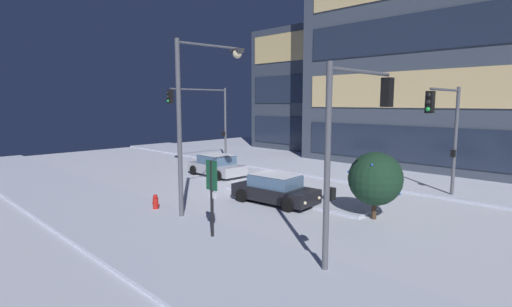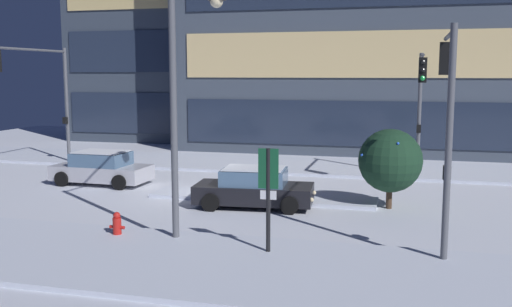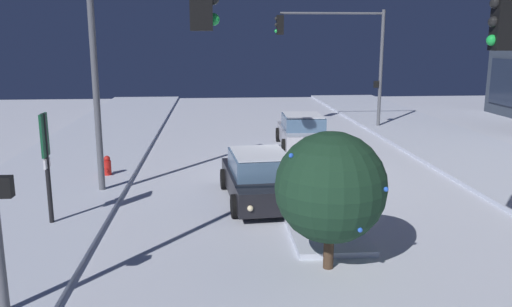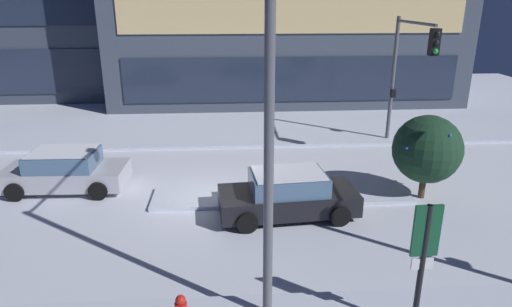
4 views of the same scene
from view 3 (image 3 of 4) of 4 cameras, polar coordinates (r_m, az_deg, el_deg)
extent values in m
plane|color=silver|center=(18.49, 3.79, -2.70)|extent=(52.00, 52.00, 0.00)
cube|color=silver|center=(19.09, -21.24, -2.83)|extent=(52.00, 5.20, 0.14)
cube|color=silver|center=(21.23, 26.13, -1.78)|extent=(52.00, 5.20, 0.14)
cube|color=silver|center=(16.14, 5.36, -4.71)|extent=(9.00, 1.80, 0.14)
cube|color=black|center=(15.80, 0.40, -3.29)|extent=(4.50, 2.21, 0.66)
cube|color=slate|center=(15.65, 0.40, -1.14)|extent=(2.49, 1.85, 0.60)
cube|color=white|center=(15.57, 0.40, 0.06)|extent=(2.30, 1.73, 0.04)
sphere|color=#F9E5B2|center=(13.87, 4.53, -5.72)|extent=(0.16, 0.16, 0.16)
sphere|color=#F9E5B2|center=(13.64, -0.63, -6.01)|extent=(0.16, 0.16, 0.16)
cylinder|color=black|center=(14.70, 4.92, -5.37)|extent=(0.68, 0.27, 0.66)
cylinder|color=black|center=(14.37, -2.27, -5.75)|extent=(0.68, 0.27, 0.66)
cylinder|color=black|center=(17.39, 2.59, -2.53)|extent=(0.68, 0.27, 0.66)
cylinder|color=black|center=(17.11, -3.48, -2.79)|extent=(0.68, 0.27, 0.66)
cube|color=#B7B7C1|center=(23.69, 5.10, 1.94)|extent=(4.38, 2.05, 0.66)
cube|color=slate|center=(23.59, 5.13, 3.40)|extent=(2.38, 1.80, 0.60)
cube|color=white|center=(23.54, 5.14, 4.21)|extent=(2.21, 1.68, 0.04)
sphere|color=#F9E5B2|center=(25.75, 3.00, 2.74)|extent=(0.16, 0.16, 0.16)
sphere|color=#F9E5B2|center=(25.91, 5.87, 2.75)|extent=(0.16, 0.16, 0.16)
cylinder|color=black|center=(25.01, 2.47, 2.07)|extent=(0.67, 0.24, 0.66)
cylinder|color=black|center=(25.26, 6.81, 2.09)|extent=(0.67, 0.24, 0.66)
cylinder|color=black|center=(22.22, 3.14, 0.76)|extent=(0.67, 0.24, 0.66)
cylinder|color=black|center=(22.50, 8.01, 0.80)|extent=(0.67, 0.24, 0.66)
sphere|color=green|center=(8.66, -4.66, 14.37)|extent=(0.20, 0.20, 0.20)
cube|color=black|center=(9.63, -25.69, -3.30)|extent=(0.20, 0.24, 0.36)
cylinder|color=#565960|center=(29.29, 13.45, 8.83)|extent=(0.18, 0.18, 6.31)
cylinder|color=#565960|center=(28.55, 8.32, 14.89)|extent=(0.12, 5.50, 0.12)
cube|color=black|center=(28.05, 2.64, 13.82)|extent=(0.32, 0.36, 1.00)
sphere|color=black|center=(28.04, 2.24, 14.48)|extent=(0.20, 0.20, 0.20)
sphere|color=black|center=(28.03, 2.24, 13.83)|extent=(0.20, 0.20, 0.20)
sphere|color=green|center=(28.02, 2.23, 13.17)|extent=(0.20, 0.20, 0.20)
cube|color=black|center=(29.28, 12.96, 7.36)|extent=(0.20, 0.24, 0.36)
cube|color=black|center=(10.54, 25.41, 12.83)|extent=(0.32, 0.36, 1.00)
sphere|color=black|center=(10.46, 24.65, 14.67)|extent=(0.20, 0.20, 0.20)
sphere|color=black|center=(10.45, 24.49, 12.93)|extent=(0.20, 0.20, 0.20)
sphere|color=green|center=(10.44, 24.33, 11.18)|extent=(0.20, 0.20, 0.20)
cylinder|color=#565960|center=(16.68, -17.18, 8.60)|extent=(0.20, 0.20, 7.72)
cylinder|color=red|center=(19.02, -15.87, -1.72)|extent=(0.26, 0.26, 0.65)
sphere|color=red|center=(18.93, -15.94, -0.56)|extent=(0.22, 0.22, 0.22)
cylinder|color=red|center=(19.18, -15.77, -1.49)|extent=(0.12, 0.10, 0.10)
cylinder|color=red|center=(18.84, -15.98, -1.75)|extent=(0.12, 0.10, 0.10)
cylinder|color=black|center=(14.32, -21.77, -1.87)|extent=(0.12, 0.12, 2.98)
cube|color=#144C2D|center=(14.13, -22.07, 1.86)|extent=(0.55, 0.07, 1.09)
cube|color=white|center=(14.27, -21.84, -1.00)|extent=(0.44, 0.06, 0.24)
cylinder|color=#473323|center=(11.41, 7.91, -10.40)|extent=(0.22, 0.22, 0.80)
sphere|color=#193823|center=(10.95, 8.13, -3.66)|extent=(2.34, 2.34, 2.34)
sphere|color=blue|center=(10.35, 3.86, -0.23)|extent=(0.10, 0.10, 0.10)
sphere|color=blue|center=(11.71, 4.29, -1.20)|extent=(0.10, 0.10, 0.10)
sphere|color=blue|center=(10.51, 13.98, -3.81)|extent=(0.10, 0.10, 0.10)
sphere|color=blue|center=(10.36, 11.28, -8.17)|extent=(0.10, 0.10, 0.10)
sphere|color=blue|center=(11.58, 13.22, -3.34)|extent=(0.10, 0.10, 0.10)
camera|label=1|loc=(13.16, -84.36, 2.47)|focal=27.01mm
camera|label=2|loc=(21.54, -68.46, 5.17)|focal=40.79mm
camera|label=4|loc=(20.74, -40.33, 14.72)|focal=31.47mm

